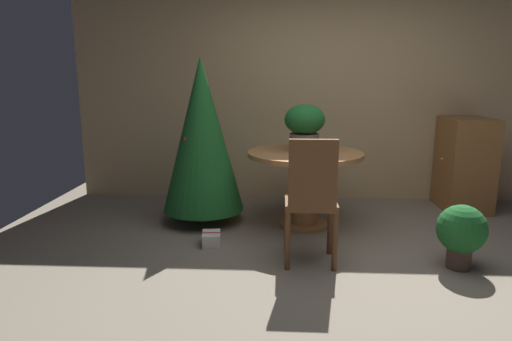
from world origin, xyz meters
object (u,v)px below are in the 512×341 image
object	(u,v)px
round_dining_table	(305,175)
wooden_chair_near	(311,196)
gift_box_cream	(211,239)
potted_plant	(461,232)
flower_vase	(305,125)
wooden_cabinet	(464,164)
holiday_tree	(202,135)

from	to	relation	value
round_dining_table	wooden_chair_near	world-z (taller)	wooden_chair_near
gift_box_cream	potted_plant	world-z (taller)	potted_plant
flower_vase	wooden_cabinet	world-z (taller)	flower_vase
round_dining_table	flower_vase	bearing A→B (deg)	96.75
gift_box_cream	round_dining_table	bearing A→B (deg)	33.58
holiday_tree	potted_plant	distance (m)	2.51
wooden_cabinet	wooden_chair_near	bearing A→B (deg)	-137.44
gift_box_cream	potted_plant	bearing A→B (deg)	-10.54
holiday_tree	potted_plant	bearing A→B (deg)	-25.12
gift_box_cream	potted_plant	size ratio (longest dim) A/B	0.45
wooden_chair_near	gift_box_cream	bearing A→B (deg)	155.58
holiday_tree	gift_box_cream	world-z (taller)	holiday_tree
wooden_chair_near	potted_plant	bearing A→B (deg)	0.54
holiday_tree	gift_box_cream	size ratio (longest dim) A/B	7.30
gift_box_cream	wooden_cabinet	distance (m)	3.02
flower_vase	round_dining_table	bearing A→B (deg)	-83.25
gift_box_cream	holiday_tree	bearing A→B (deg)	105.04
flower_vase	holiday_tree	size ratio (longest dim) A/B	0.27
potted_plant	holiday_tree	bearing A→B (deg)	154.88
wooden_chair_near	holiday_tree	xyz separation A→B (m)	(-1.03, 1.04, 0.34)
gift_box_cream	potted_plant	xyz separation A→B (m)	(2.03, -0.38, 0.24)
round_dining_table	gift_box_cream	bearing A→B (deg)	-146.42
holiday_tree	potted_plant	size ratio (longest dim) A/B	3.30
flower_vase	holiday_tree	xyz separation A→B (m)	(-1.02, 0.02, -0.11)
wooden_chair_near	wooden_cabinet	world-z (taller)	wooden_cabinet
round_dining_table	wooden_cabinet	bearing A→B (deg)	21.63
flower_vase	gift_box_cream	bearing A→B (deg)	-143.13
holiday_tree	flower_vase	bearing A→B (deg)	-1.19
potted_plant	round_dining_table	bearing A→B (deg)	141.16
wooden_chair_near	gift_box_cream	distance (m)	1.07
round_dining_table	holiday_tree	xyz separation A→B (m)	(-1.03, 0.09, 0.38)
wooden_chair_near	potted_plant	size ratio (longest dim) A/B	2.02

